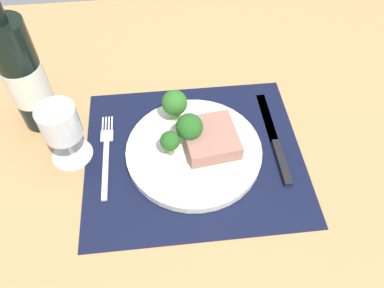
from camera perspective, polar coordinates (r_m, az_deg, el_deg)
ground_plane at (r=71.76cm, az=0.28°, el=-2.31°), size 140.00×110.00×3.00cm
placemat at (r=70.43cm, az=0.28°, el=-1.52°), size 40.36×35.04×0.30cm
plate at (r=69.66cm, az=0.28°, el=-1.06°), size 25.14×25.14×1.60cm
steak at (r=68.68cm, az=2.84°, el=0.88°), size 10.48×10.97×2.96cm
broccoli_near_steak at (r=65.91cm, az=-3.37°, el=0.39°), size 3.56×3.56×5.27cm
broccoli_front_edge at (r=70.99cm, az=-2.68°, el=6.20°), size 4.89×4.89×6.61cm
broccoli_near_fork at (r=66.92cm, az=-0.42°, el=2.56°), size 4.92×4.92×6.60cm
fork at (r=71.73cm, az=-12.92°, el=-1.50°), size 2.40×19.20×0.50cm
knife at (r=73.17cm, az=12.63°, el=0.11°), size 1.80×23.00×0.80cm
wine_bottle at (r=74.14cm, az=-24.22°, el=9.52°), size 7.26×7.26×31.88cm
wine_glass at (r=67.82cm, az=-19.33°, el=2.60°), size 7.57×7.57×12.28cm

